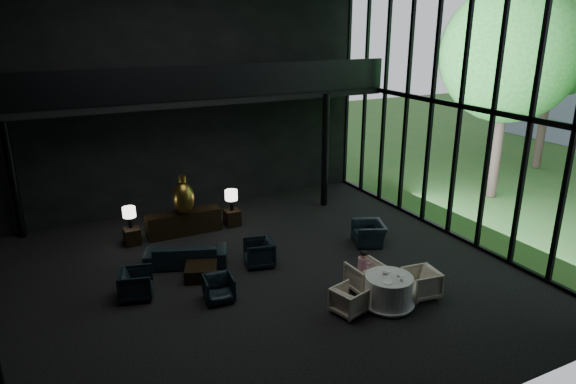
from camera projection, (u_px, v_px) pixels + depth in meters
name	position (u px, v px, depth m)	size (l,w,h in m)	color
floor	(242.00, 281.00, 13.18)	(14.00, 12.00, 0.02)	black
wall_back	(171.00, 95.00, 16.99)	(14.00, 0.04, 8.00)	black
wall_front	(401.00, 207.00, 6.83)	(14.00, 0.04, 8.00)	black
curtain_wall	(461.00, 106.00, 14.87)	(0.20, 12.00, 8.00)	black
mezzanine_back	(209.00, 97.00, 16.57)	(12.00, 2.00, 0.25)	black
railing_back	(219.00, 81.00, 15.54)	(12.00, 0.06, 1.00)	black
column_nw	(12.00, 175.00, 15.25)	(0.24, 0.24, 4.00)	black
column_ne	(325.00, 151.00, 17.98)	(0.24, 0.24, 4.00)	black
tree_near	(509.00, 54.00, 17.90)	(4.80, 4.80, 7.65)	#382D23
tree_far	(558.00, 30.00, 21.48)	(5.60, 5.60, 8.80)	#382D23
console	(184.00, 223.00, 15.97)	(2.29, 0.52, 0.73)	black
bronze_urn	(183.00, 198.00, 15.54)	(0.65, 0.65, 1.21)	#A36223
side_table_left	(132.00, 236.00, 15.26)	(0.46, 0.46, 0.50)	black
table_lamp_left	(129.00, 213.00, 15.13)	(0.38, 0.38, 0.64)	black
side_table_right	(232.00, 218.00, 16.68)	(0.47, 0.47, 0.52)	black
table_lamp_right	(231.00, 196.00, 16.45)	(0.41, 0.41, 0.68)	black
sofa	(186.00, 250.00, 13.91)	(2.29, 0.67, 0.90)	black
lounge_armchair_west	(136.00, 282.00, 12.27)	(0.78, 0.73, 0.80)	black
lounge_armchair_east	(259.00, 251.00, 13.91)	(0.80, 0.75, 0.82)	black
lounge_armchair_south	(219.00, 289.00, 12.16)	(0.60, 0.57, 0.62)	black
window_armchair	(369.00, 231.00, 15.26)	(0.92, 0.60, 0.81)	black
coffee_table	(201.00, 272.00, 13.28)	(0.80, 0.80, 0.36)	black
dining_table	(388.00, 293.00, 11.94)	(1.26, 1.26, 0.75)	white
dining_chair_north	(366.00, 275.00, 12.58)	(0.83, 0.78, 0.86)	beige
dining_chair_east	(421.00, 282.00, 12.33)	(0.74, 0.69, 0.76)	beige
dining_chair_west	(349.00, 301.00, 11.65)	(0.61, 0.57, 0.63)	beige
child	(363.00, 262.00, 12.59)	(0.26, 0.26, 0.57)	#C78594
plate_a	(388.00, 282.00, 11.53)	(0.22, 0.22, 0.01)	white
plate_b	(388.00, 270.00, 12.09)	(0.20, 0.20, 0.01)	white
saucer	(402.00, 275.00, 11.86)	(0.16, 0.16, 0.01)	white
coffee_cup	(398.00, 275.00, 11.79)	(0.08, 0.08, 0.06)	white
cereal_bowl	(386.00, 272.00, 11.93)	(0.15, 0.15, 0.08)	white
cream_pot	(401.00, 280.00, 11.60)	(0.06, 0.06, 0.07)	#99999E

